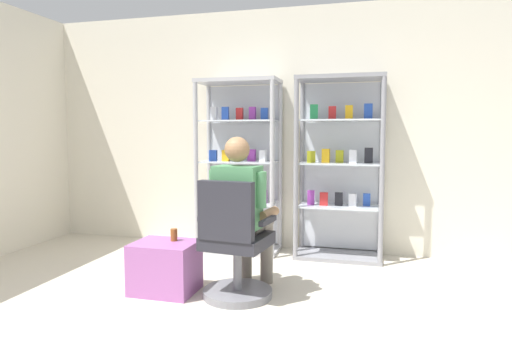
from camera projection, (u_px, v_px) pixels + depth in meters
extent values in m
cube|color=silver|center=(293.00, 130.00, 5.00)|extent=(6.00, 0.10, 2.70)
cylinder|color=#B7B7BC|center=(196.00, 167.00, 4.80)|extent=(0.05, 0.05, 1.90)
cylinder|color=#B7B7BC|center=(272.00, 168.00, 4.58)|extent=(0.05, 0.05, 1.90)
cylinder|color=#B7B7BC|center=(209.00, 164.00, 5.18)|extent=(0.05, 0.05, 1.90)
cylinder|color=#B7B7BC|center=(280.00, 166.00, 4.97)|extent=(0.05, 0.05, 1.90)
cube|color=#B7B7BC|center=(238.00, 81.00, 4.80)|extent=(0.90, 0.45, 0.04)
cube|color=#B7B7BC|center=(239.00, 249.00, 4.96)|extent=(0.90, 0.45, 0.04)
cube|color=silver|center=(244.00, 165.00, 5.09)|extent=(0.84, 0.02, 1.80)
cube|color=silver|center=(239.00, 202.00, 4.92)|extent=(0.82, 0.39, 0.02)
cube|color=gold|center=(214.00, 195.00, 4.96)|extent=(0.09, 0.06, 0.13)
cube|color=black|center=(226.00, 195.00, 4.94)|extent=(0.09, 0.06, 0.14)
cube|color=black|center=(238.00, 196.00, 4.92)|extent=(0.08, 0.04, 0.13)
cube|color=red|center=(253.00, 195.00, 4.91)|extent=(0.07, 0.04, 0.15)
cube|color=purple|center=(263.00, 196.00, 4.80)|extent=(0.09, 0.05, 0.14)
cube|color=silver|center=(239.00, 162.00, 4.88)|extent=(0.82, 0.39, 0.02)
cube|color=#264CB2|center=(213.00, 155.00, 4.91)|extent=(0.09, 0.05, 0.12)
cube|color=gold|center=(226.00, 156.00, 4.87)|extent=(0.08, 0.05, 0.12)
cube|color=black|center=(238.00, 155.00, 4.87)|extent=(0.07, 0.05, 0.14)
cube|color=purple|center=(252.00, 155.00, 4.87)|extent=(0.09, 0.05, 0.13)
cube|color=silver|center=(263.00, 156.00, 4.77)|extent=(0.08, 0.05, 0.12)
cube|color=silver|center=(239.00, 121.00, 4.84)|extent=(0.82, 0.39, 0.02)
cube|color=silver|center=(214.00, 114.00, 4.91)|extent=(0.07, 0.04, 0.15)
cube|color=#264CB2|center=(225.00, 114.00, 4.83)|extent=(0.08, 0.06, 0.14)
cube|color=red|center=(240.00, 114.00, 4.87)|extent=(0.08, 0.04, 0.14)
cube|color=purple|center=(253.00, 114.00, 4.84)|extent=(0.07, 0.05, 0.14)
cube|color=#264CB2|center=(264.00, 114.00, 4.80)|extent=(0.08, 0.04, 0.13)
cylinder|color=gray|center=(296.00, 169.00, 4.52)|extent=(0.05, 0.05, 1.90)
cylinder|color=gray|center=(382.00, 171.00, 4.30)|extent=(0.05, 0.05, 1.90)
cylinder|color=gray|center=(302.00, 166.00, 4.90)|extent=(0.05, 0.05, 1.90)
cylinder|color=gray|center=(381.00, 168.00, 4.68)|extent=(0.05, 0.05, 1.90)
cube|color=gray|center=(341.00, 78.00, 4.52)|extent=(0.90, 0.45, 0.04)
cube|color=gray|center=(338.00, 256.00, 4.68)|extent=(0.90, 0.45, 0.04)
cube|color=silver|center=(341.00, 167.00, 4.81)|extent=(0.84, 0.02, 1.80)
cube|color=silver|center=(339.00, 206.00, 4.64)|extent=(0.82, 0.39, 0.02)
cube|color=purple|center=(311.00, 198.00, 4.68)|extent=(0.08, 0.04, 0.15)
cube|color=red|center=(324.00, 199.00, 4.63)|extent=(0.08, 0.04, 0.14)
cube|color=black|center=(339.00, 199.00, 4.62)|extent=(0.08, 0.04, 0.14)
cube|color=silver|center=(353.00, 200.00, 4.57)|extent=(0.08, 0.04, 0.13)
cube|color=#264CB2|center=(367.00, 200.00, 4.60)|extent=(0.07, 0.04, 0.13)
cube|color=silver|center=(340.00, 164.00, 4.60)|extent=(0.82, 0.39, 0.02)
cube|color=#999919|center=(311.00, 157.00, 4.64)|extent=(0.09, 0.05, 0.12)
cube|color=gold|center=(326.00, 156.00, 4.62)|extent=(0.08, 0.06, 0.14)
cube|color=#999919|center=(340.00, 156.00, 4.62)|extent=(0.08, 0.05, 0.13)
cube|color=silver|center=(353.00, 157.00, 4.53)|extent=(0.08, 0.04, 0.14)
cube|color=black|center=(369.00, 155.00, 4.54)|extent=(0.08, 0.05, 0.16)
cube|color=silver|center=(340.00, 120.00, 4.56)|extent=(0.82, 0.39, 0.02)
cube|color=#268C4C|center=(314.00, 112.00, 4.60)|extent=(0.08, 0.04, 0.16)
cube|color=red|center=(332.00, 113.00, 4.62)|extent=(0.08, 0.04, 0.14)
cube|color=gold|center=(349.00, 112.00, 4.54)|extent=(0.08, 0.04, 0.14)
cube|color=#264CB2|center=(368.00, 111.00, 4.52)|extent=(0.09, 0.05, 0.16)
cylinder|color=slate|center=(238.00, 293.00, 3.57)|extent=(0.56, 0.56, 0.06)
cylinder|color=slate|center=(238.00, 268.00, 3.55)|extent=(0.07, 0.07, 0.41)
cube|color=#26262D|center=(237.00, 241.00, 3.53)|extent=(0.54, 0.54, 0.10)
cube|color=#26262D|center=(226.00, 211.00, 3.31)|extent=(0.45, 0.13, 0.45)
cube|color=#26262D|center=(268.00, 221.00, 3.42)|extent=(0.08, 0.30, 0.04)
cube|color=#26262D|center=(208.00, 216.00, 3.61)|extent=(0.08, 0.30, 0.04)
cylinder|color=slate|center=(258.00, 224.00, 3.67)|extent=(0.19, 0.41, 0.14)
cylinder|color=slate|center=(267.00, 251.00, 3.88)|extent=(0.11, 0.11, 0.56)
cylinder|color=slate|center=(236.00, 223.00, 3.74)|extent=(0.19, 0.41, 0.14)
cylinder|color=slate|center=(246.00, 249.00, 3.95)|extent=(0.11, 0.11, 0.56)
cube|color=#4C8C59|center=(237.00, 197.00, 3.50)|extent=(0.38, 0.26, 0.50)
sphere|color=#99704C|center=(237.00, 149.00, 3.47)|extent=(0.20, 0.20, 0.20)
cylinder|color=#4C8C59|center=(261.00, 190.00, 3.42)|extent=(0.09, 0.09, 0.28)
cylinder|color=#99704C|center=(269.00, 214.00, 3.60)|extent=(0.12, 0.31, 0.08)
cylinder|color=#4C8C59|center=(215.00, 187.00, 3.57)|extent=(0.09, 0.09, 0.28)
cylinder|color=#99704C|center=(225.00, 211.00, 3.75)|extent=(0.12, 0.31, 0.08)
cube|color=#9E599E|center=(165.00, 267.00, 3.66)|extent=(0.51, 0.41, 0.42)
cylinder|color=brown|center=(174.00, 235.00, 3.69)|extent=(0.06, 0.06, 0.10)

